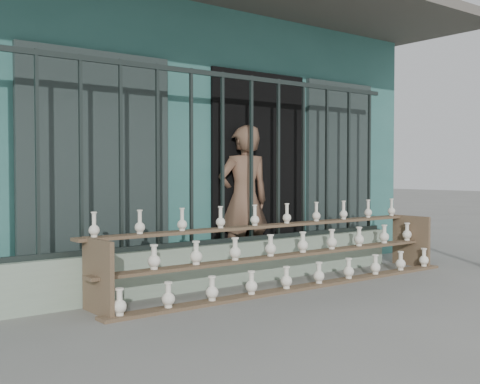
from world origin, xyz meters
TOP-DOWN VIEW (x-y plane):
  - ground at (0.00, 0.00)m, footprint 60.00×60.00m
  - workshop_building at (0.00, 4.23)m, footprint 7.40×6.60m
  - parapet_wall at (0.00, 1.30)m, footprint 5.00×0.20m
  - security_fence at (-0.00, 1.30)m, footprint 5.00×0.04m
  - shelf_rack at (0.55, 0.89)m, footprint 4.50×0.68m
  - elderly_woman at (0.57, 1.66)m, footprint 0.71×0.55m

SIDE VIEW (x-z plane):
  - ground at x=0.00m, z-range 0.00..0.00m
  - parapet_wall at x=0.00m, z-range 0.00..0.45m
  - shelf_rack at x=0.55m, z-range -0.07..0.78m
  - elderly_woman at x=0.57m, z-range 0.00..1.74m
  - security_fence at x=0.00m, z-range 0.45..2.25m
  - workshop_building at x=0.00m, z-range 0.02..3.23m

